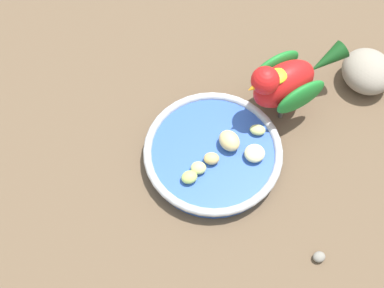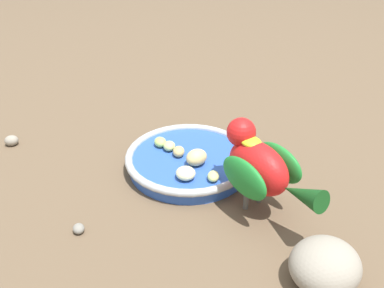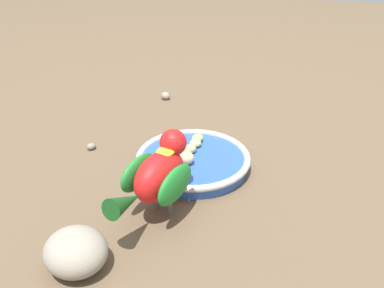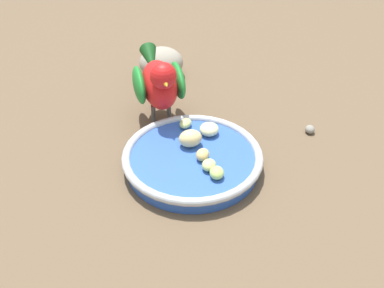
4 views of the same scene
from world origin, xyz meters
TOP-DOWN VIEW (x-y plane):
  - ground_plane at (0.00, 0.00)m, footprint 4.00×4.00m
  - feeding_bowl at (0.02, 0.01)m, footprint 0.22×0.22m
  - apple_piece_0 at (0.06, 0.02)m, footprint 0.03×0.03m
  - apple_piece_1 at (0.08, 0.02)m, footprint 0.03×0.03m
  - apple_piece_2 at (-0.01, 0.02)m, footprint 0.04×0.04m
  - apple_piece_3 at (-0.06, 0.04)m, footprint 0.03×0.03m
  - apple_piece_4 at (-0.02, 0.06)m, footprint 0.05×0.04m
  - apple_piece_5 at (0.03, 0.02)m, footprint 0.03×0.03m
  - parrot at (-0.14, 0.02)m, footprint 0.19×0.11m
  - rock_large at (-0.28, 0.09)m, footprint 0.10×0.11m
  - pebble_0 at (0.33, 0.18)m, footprint 0.03×0.03m
  - pebble_1 at (0.02, 0.24)m, footprint 0.02×0.02m

SIDE VIEW (x-z plane):
  - ground_plane at x=0.00m, z-range 0.00..0.00m
  - pebble_1 at x=0.02m, z-range 0.00..0.01m
  - pebble_0 at x=0.33m, z-range 0.00..0.02m
  - feeding_bowl at x=0.02m, z-range 0.00..0.03m
  - rock_large at x=-0.28m, z-range 0.00..0.06m
  - apple_piece_3 at x=-0.06m, z-range 0.02..0.04m
  - apple_piece_0 at x=0.06m, z-range 0.02..0.04m
  - apple_piece_1 at x=0.08m, z-range 0.02..0.04m
  - apple_piece_5 at x=0.03m, z-range 0.02..0.04m
  - apple_piece_4 at x=-0.02m, z-range 0.02..0.04m
  - apple_piece_2 at x=-0.01m, z-range 0.02..0.05m
  - parrot at x=-0.14m, z-range 0.01..0.15m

